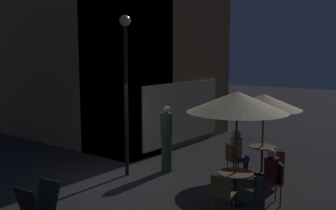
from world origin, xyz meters
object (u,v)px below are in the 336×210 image
object	(u,v)px
cafe_chair_2	(233,158)
patron_seated_1	(238,151)
patio_umbrella_1	(264,102)
cafe_chair_0	(222,192)
menu_sandwich_board	(38,207)
patio_umbrella_0	(237,102)
patron_standing_2	(167,139)
cafe_chair_1	(275,179)
cafe_chair_3	(275,164)
patron_seated_0	(268,173)
cafe_table_0	(235,180)
street_lamp_near_corner	(126,72)
cafe_table_1	(262,154)

from	to	relation	value
cafe_chair_2	patron_seated_1	size ratio (longest dim) A/B	0.70
patio_umbrella_1	cafe_chair_0	distance (m)	3.56
menu_sandwich_board	patio_umbrella_0	size ratio (longest dim) A/B	0.35
menu_sandwich_board	patron_standing_2	bearing A→B (deg)	-1.21
cafe_chair_1	cafe_chair_2	size ratio (longest dim) A/B	1.04
patio_umbrella_0	cafe_chair_1	distance (m)	1.90
patio_umbrella_0	cafe_chair_2	world-z (taller)	patio_umbrella_0
cafe_chair_0	cafe_chair_3	bearing A→B (deg)	-11.39
patron_seated_0	patron_standing_2	xyz separation A→B (m)	(0.51, 3.21, 0.25)
patron_standing_2	patron_seated_0	bearing A→B (deg)	153.86
patio_umbrella_0	menu_sandwich_board	bearing A→B (deg)	146.09
menu_sandwich_board	cafe_table_0	world-z (taller)	menu_sandwich_board
cafe_chair_3	cafe_chair_2	bearing A→B (deg)	50.71
cafe_chair_3	street_lamp_near_corner	bearing A→B (deg)	69.95
patron_seated_0	cafe_chair_1	bearing A→B (deg)	180.00
street_lamp_near_corner	patron_seated_0	distance (m)	4.43
menu_sandwich_board	patron_standing_2	distance (m)	4.40
menu_sandwich_board	patron_seated_1	xyz separation A→B (m)	(5.13, -1.44, 0.26)
cafe_chair_2	patron_seated_0	bearing A→B (deg)	-94.60
cafe_chair_1	cafe_chair_0	bearing A→B (deg)	30.77
cafe_table_1	patio_umbrella_1	size ratio (longest dim) A/B	0.35
cafe_chair_0	patron_standing_2	size ratio (longest dim) A/B	0.49
patron_seated_0	patron_seated_1	world-z (taller)	patron_seated_1
street_lamp_near_corner	patio_umbrella_1	size ratio (longest dim) A/B	1.93
street_lamp_near_corner	cafe_table_1	bearing A→B (deg)	-51.11
patron_seated_0	cafe_chair_0	bearing A→B (deg)	33.99
patio_umbrella_0	cafe_chair_2	distance (m)	2.53
cafe_chair_0	cafe_chair_1	size ratio (longest dim) A/B	0.98
patron_seated_1	patron_standing_2	distance (m)	1.98
cafe_table_0	patio_umbrella_1	distance (m)	2.80
menu_sandwich_board	cafe_chair_3	size ratio (longest dim) A/B	1.01
menu_sandwich_board	cafe_table_1	distance (m)	6.04
patron_standing_2	street_lamp_near_corner	bearing A→B (deg)	37.74
patio_umbrella_0	cafe_chair_3	size ratio (longest dim) A/B	2.85
patio_umbrella_0	patio_umbrella_1	world-z (taller)	patio_umbrella_0
cafe_chair_2	cafe_chair_3	distance (m)	1.12
patio_umbrella_0	cafe_chair_0	world-z (taller)	patio_umbrella_0
cafe_chair_2	patron_seated_1	distance (m)	0.23
patio_umbrella_0	patron_seated_0	world-z (taller)	patio_umbrella_0
cafe_table_0	cafe_chair_0	size ratio (longest dim) A/B	0.86
patio_umbrella_1	cafe_chair_3	distance (m)	1.71
patio_umbrella_1	patron_seated_0	distance (m)	2.51
patio_umbrella_0	patron_seated_1	xyz separation A→B (m)	(1.74, 0.84, -1.54)
cafe_table_1	cafe_chair_1	size ratio (longest dim) A/B	0.85
cafe_table_0	cafe_chair_3	size ratio (longest dim) A/B	0.88
cafe_chair_1	patron_standing_2	distance (m)	3.38
patron_seated_1	patron_seated_0	bearing A→B (deg)	-98.91
cafe_table_0	patron_standing_2	distance (m)	2.85
cafe_chair_2	cafe_chair_1	bearing A→B (deg)	-90.28
menu_sandwich_board	patron_seated_0	world-z (taller)	patron_seated_0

